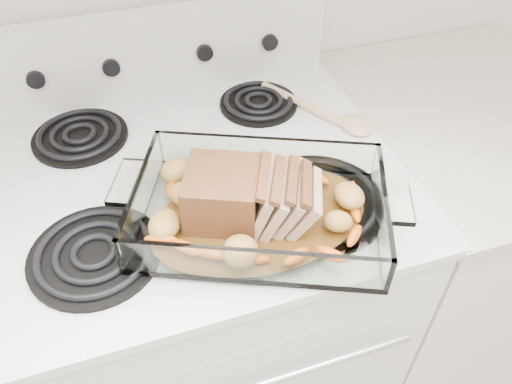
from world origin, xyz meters
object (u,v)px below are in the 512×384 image
object	(u,v)px
electric_range	(207,303)
baking_dish	(260,212)
pork_roast	(242,202)
counter_right	(434,244)

from	to	relation	value
electric_range	baking_dish	xyz separation A→B (m)	(0.08, -0.18, 0.48)
pork_roast	baking_dish	bearing A→B (deg)	5.56
pork_roast	counter_right	bearing A→B (deg)	21.47
electric_range	baking_dish	world-z (taller)	electric_range
electric_range	pork_roast	size ratio (longest dim) A/B	5.18
counter_right	pork_roast	bearing A→B (deg)	-164.09
electric_range	baking_dish	bearing A→B (deg)	-65.73
electric_range	pork_roast	distance (m)	0.55
electric_range	pork_roast	world-z (taller)	electric_range
pork_roast	electric_range	bearing A→B (deg)	111.04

